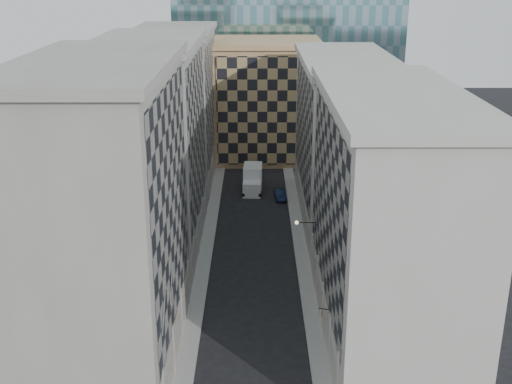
{
  "coord_description": "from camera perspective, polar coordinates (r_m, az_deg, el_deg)",
  "views": [
    {
      "loc": [
        0.19,
        -33.48,
        29.79
      ],
      "look_at": [
        0.25,
        13.35,
        13.14
      ],
      "focal_mm": 45.0,
      "sensor_mm": 36.0,
      "label": 1
    }
  ],
  "objects": [
    {
      "name": "sidewalk_west",
      "position": [
        70.3,
        -4.52,
        -5.49
      ],
      "size": [
        1.5,
        100.0,
        0.15
      ],
      "primitive_type": "cube",
      "color": "gray",
      "rests_on": "ground"
    },
    {
      "name": "bldg_right_a",
      "position": [
        53.33,
        11.51,
        -2.25
      ],
      "size": [
        10.8,
        26.8,
        20.7
      ],
      "color": "#AFACA1",
      "rests_on": "ground"
    },
    {
      "name": "bldg_left_c",
      "position": [
        91.17,
        -7.1,
        7.42
      ],
      "size": [
        10.8,
        22.8,
        21.7
      ],
      "color": "gray",
      "rests_on": "ground"
    },
    {
      "name": "sidewalk_east",
      "position": [
        70.28,
        4.08,
        -5.49
      ],
      "size": [
        1.5,
        100.0,
        0.15
      ],
      "primitive_type": "cube",
      "color": "gray",
      "rests_on": "ground"
    },
    {
      "name": "bldg_left_a",
      "position": [
        49.23,
        -13.07,
        -2.36
      ],
      "size": [
        10.8,
        22.8,
        23.7
      ],
      "color": "gray",
      "rests_on": "ground"
    },
    {
      "name": "flagpoles_left",
      "position": [
        45.51,
        -7.85,
        -9.24
      ],
      "size": [
        0.1,
        6.33,
        2.33
      ],
      "color": "gray",
      "rests_on": "ground"
    },
    {
      "name": "dark_car",
      "position": [
        86.1,
        2.14,
        -0.23
      ],
      "size": [
        1.69,
        3.96,
        1.27
      ],
      "primitive_type": "imported",
      "rotation": [
        0.0,
        0.0,
        0.09
      ],
      "color": "black",
      "rests_on": "ground"
    },
    {
      "name": "bracket_lamp",
      "position": [
        62.28,
        3.8,
        -2.73
      ],
      "size": [
        1.98,
        0.36,
        0.36
      ],
      "color": "black",
      "rests_on": "ground"
    },
    {
      "name": "bldg_right_b",
      "position": [
        78.8,
        7.76,
        4.74
      ],
      "size": [
        10.8,
        28.8,
        19.7
      ],
      "color": "#AFACA1",
      "rests_on": "ground"
    },
    {
      "name": "shop_sign",
      "position": [
        51.68,
        5.85,
        -10.69
      ],
      "size": [
        0.85,
        0.75,
        0.84
      ],
      "rotation": [
        0.0,
        0.0,
        -0.26
      ],
      "color": "black",
      "rests_on": "ground"
    },
    {
      "name": "box_truck",
      "position": [
        89.09,
        -0.3,
        1.06
      ],
      "size": [
        2.77,
        6.34,
        3.43
      ],
      "rotation": [
        0.0,
        0.0,
        -0.04
      ],
      "color": "white",
      "rests_on": "ground"
    },
    {
      "name": "tan_block",
      "position": [
        103.42,
        0.94,
        8.22
      ],
      "size": [
        16.8,
        14.8,
        18.8
      ],
      "color": "tan",
      "rests_on": "ground"
    },
    {
      "name": "bldg_left_b",
      "position": [
        69.88,
        -9.21,
        4.0
      ],
      "size": [
        10.8,
        22.8,
        22.7
      ],
      "color": "gray",
      "rests_on": "ground"
    }
  ]
}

